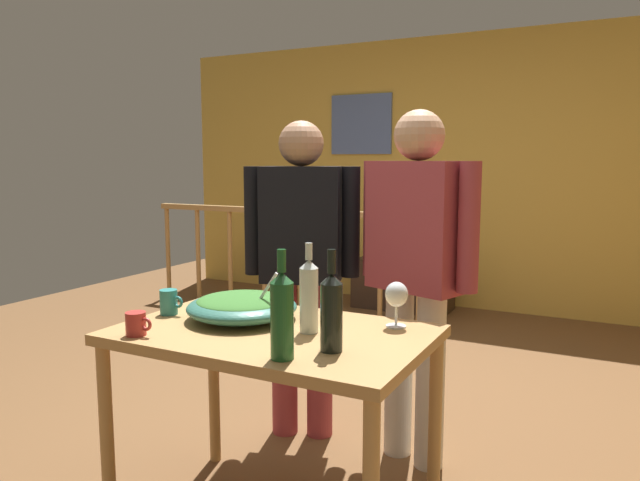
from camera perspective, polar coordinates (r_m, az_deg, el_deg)
ground_plane at (r=3.39m, az=0.85°, el=-16.58°), size 7.87×7.87×0.00m
back_wall at (r=5.80m, az=13.64°, el=6.21°), size 6.05×0.10×2.53m
framed_picture at (r=6.09m, az=3.94°, el=10.94°), size 0.64×0.03×0.59m
stair_railing at (r=5.31m, az=0.09°, el=-0.86°), size 2.79×0.10×1.01m
tv_console at (r=5.72m, az=7.87°, el=-4.17°), size 0.90×0.40×0.45m
flat_screen_tv at (r=5.62m, az=7.85°, el=0.30°), size 0.48×0.12×0.38m
serving_table at (r=2.25m, az=-4.46°, el=-10.69°), size 1.12×0.72×0.78m
salad_bowl at (r=2.36m, az=-7.41°, el=-6.15°), size 0.43×0.43×0.22m
wine_glass at (r=2.23m, az=7.27°, el=-5.26°), size 0.08×0.08×0.17m
wine_bottle_green at (r=1.87m, az=-3.63°, el=-6.96°), size 0.07×0.07×0.34m
wine_bottle_clear at (r=2.15m, az=-1.06°, el=-5.18°), size 0.07×0.07×0.32m
wine_bottle_dark at (r=1.94m, az=1.10°, el=-6.65°), size 0.07×0.07×0.33m
mug_red at (r=2.23m, az=-17.03°, el=-7.57°), size 0.11×0.07×0.08m
mug_teal at (r=2.48m, az=-14.12°, el=-5.69°), size 0.11×0.07×0.10m
person_standing_left at (r=2.96m, az=-1.76°, el=-1.33°), size 0.55×0.33×1.58m
person_standing_right at (r=2.73m, az=9.16°, el=-1.62°), size 0.59×0.35×1.61m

